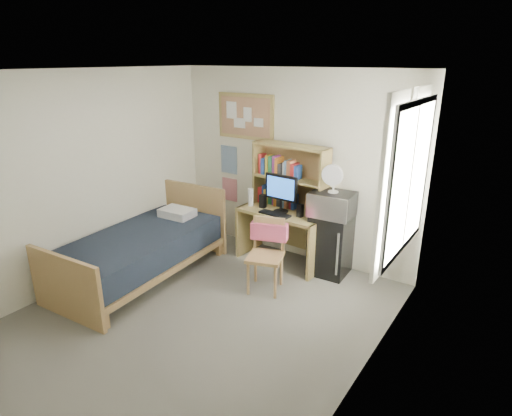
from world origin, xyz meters
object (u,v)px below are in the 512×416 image
Objects in this scene: desk_fan at (334,180)px; bed at (141,256)px; bulletin_board at (246,116)px; microwave at (332,204)px; monitor at (281,194)px; mini_fridge at (330,244)px; desk at (283,236)px; desk_chair at (265,256)px; speaker_left at (263,201)px; speaker_right at (300,211)px.

bed is at bearing -146.85° from desk_fan.
bulletin_board is 1.81m from microwave.
mini_fridge is at bearing 13.04° from monitor.
mini_fridge is (0.69, 0.06, 0.03)m from desk.
desk_chair is 4.82× the size of speaker_left.
monitor is at bearing -90.00° from desk.
desk is 2.27× the size of microwave.
desk_fan is (0.00, -0.02, 0.88)m from mini_fridge.
desk_fan is at bearing -9.87° from bulletin_board.
speaker_right is (1.12, -0.38, -1.08)m from bulletin_board.
monitor reaches higher than desk.
microwave is (1.52, -0.26, -0.95)m from bulletin_board.
microwave is (0.39, 0.12, 0.13)m from speaker_right.
desk is 3.67× the size of desk_fan.
desk_chair is at bearing -51.83° from speaker_left.
desk_fan reaches higher than mini_fridge.
desk is 0.56m from speaker_left.
bulletin_board is 2.12m from desk_chair.
monitor is (1.28, 1.35, 0.71)m from bed.
speaker_right is at bearing 36.58° from bed.
bulletin_board is 1.15× the size of mini_fridge.
bulletin_board is 1.77× the size of microwave.
speaker_left is at bearing 106.53° from desk_chair.
desk is 0.55× the size of bed.
mini_fridge is 0.88m from desk_fan.
bulletin_board is 5.52× the size of speaker_right.
speaker_left reaches higher than desk.
microwave is (0.99, 0.08, 0.12)m from speaker_left.
mini_fridge is 0.38× the size of bed.
monitor is 1.57× the size of desk_fan.
bulletin_board is at bearing 115.24° from desk_chair.
bed is 2.00m from monitor.
desk is 0.91m from microwave.
bulletin_board is 1.28m from monitor.
monitor reaches higher than speaker_left.
speaker_right is at bearing 0.00° from monitor.
microwave is at bearing -9.87° from bulletin_board.
bed is at bearing -146.85° from microwave.
mini_fridge is 1.09m from speaker_left.
desk_chair is at bearing -121.55° from mini_fridge.
monitor is 0.70m from microwave.
microwave is at bearing 19.74° from speaker_right.
desk_fan is at bearing 19.74° from speaker_right.
desk_chair is at bearing -46.28° from bulletin_board.
bulletin_board is 1.78m from desk.
desk_chair is 1.75× the size of monitor.
desk is 1.34× the size of desk_chair.
speaker_right is 0.43m from microwave.
microwave is 0.32m from desk_fan.
bulletin_board is at bearing 149.67° from speaker_left.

